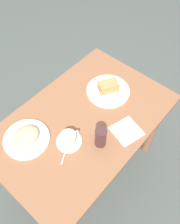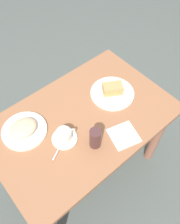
{
  "view_description": "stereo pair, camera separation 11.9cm",
  "coord_description": "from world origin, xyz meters",
  "views": [
    {
      "loc": [
        0.56,
        0.54,
        1.86
      ],
      "look_at": [
        -0.06,
        0.01,
        0.73
      ],
      "focal_mm": 38.17,
      "sensor_mm": 36.0,
      "label": 1
    },
    {
      "loc": [
        0.47,
        0.63,
        1.86
      ],
      "look_at": [
        -0.06,
        0.01,
        0.73
      ],
      "focal_mm": 38.17,
      "sensor_mm": 36.0,
      "label": 2
    }
  ],
  "objects": [
    {
      "name": "ground_plane",
      "position": [
        0.0,
        0.0,
        0.0
      ],
      "size": [
        6.0,
        6.0,
        0.0
      ],
      "primitive_type": "plane",
      "color": "#4E534E"
    },
    {
      "name": "drinking_glass",
      "position": [
        0.05,
        0.18,
        0.77
      ],
      "size": [
        0.06,
        0.06,
        0.13
      ],
      "primitive_type": "cylinder",
      "color": "#442625",
      "rests_on": "dining_table"
    },
    {
      "name": "side_food_pile",
      "position": [
        0.3,
        -0.15,
        0.74
      ],
      "size": [
        0.15,
        0.13,
        0.04
      ],
      "primitive_type": "ellipsoid",
      "color": "tan",
      "rests_on": "side_plate"
    },
    {
      "name": "spoon",
      "position": [
        0.23,
        0.08,
        0.71
      ],
      "size": [
        0.09,
        0.06,
        0.01
      ],
      "color": "silver",
      "rests_on": "coffee_saucer"
    },
    {
      "name": "side_plate",
      "position": [
        0.3,
        -0.15,
        0.71
      ],
      "size": [
        0.26,
        0.26,
        0.01
      ],
      "primitive_type": "cylinder",
      "color": "silver",
      "rests_on": "dining_table"
    },
    {
      "name": "napkin",
      "position": [
        -0.11,
        0.24,
        0.7
      ],
      "size": [
        0.19,
        0.19,
        0.0
      ],
      "primitive_type": "cube",
      "rotation": [
        0.0,
        0.0,
        -0.28
      ],
      "color": "white",
      "rests_on": "dining_table"
    },
    {
      "name": "dining_table",
      "position": [
        0.0,
        0.0,
        0.57
      ],
      "size": [
        1.09,
        0.71,
        0.7
      ],
      "color": "#915C3C",
      "rests_on": "ground_plane"
    },
    {
      "name": "coffee_cup",
      "position": [
        0.16,
        0.04,
        0.74
      ],
      "size": [
        0.11,
        0.08,
        0.06
      ],
      "color": "silver",
      "rests_on": "coffee_saucer"
    },
    {
      "name": "sandwich_plate",
      "position": [
        -0.27,
        -0.02,
        0.71
      ],
      "size": [
        0.28,
        0.28,
        0.01
      ],
      "primitive_type": "cylinder",
      "color": "silver",
      "rests_on": "dining_table"
    },
    {
      "name": "sandwich_front",
      "position": [
        -0.27,
        -0.03,
        0.74
      ],
      "size": [
        0.14,
        0.13,
        0.06
      ],
      "color": "tan",
      "rests_on": "sandwich_plate"
    },
    {
      "name": "coffee_saucer",
      "position": [
        0.16,
        0.04,
        0.71
      ],
      "size": [
        0.14,
        0.14,
        0.01
      ],
      "primitive_type": "cylinder",
      "color": "silver",
      "rests_on": "dining_table"
    }
  ]
}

